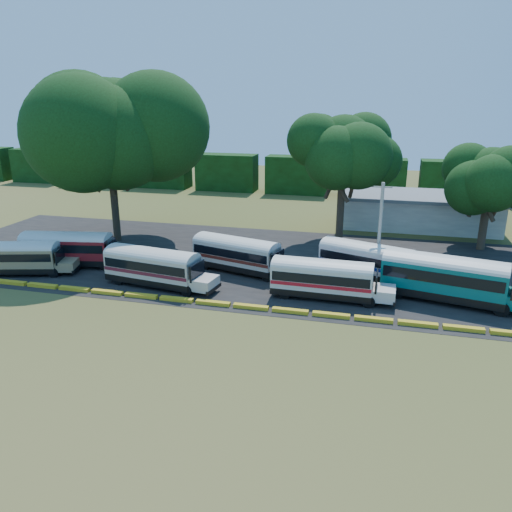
% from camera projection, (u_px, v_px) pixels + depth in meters
% --- Properties ---
extents(ground, '(160.00, 160.00, 0.00)m').
position_uv_depth(ground, '(190.00, 308.00, 37.61)').
color(ground, '#3C4B19').
rests_on(ground, ground).
extents(asphalt_strip, '(64.00, 24.00, 0.02)m').
position_uv_depth(asphalt_strip, '(245.00, 260.00, 48.45)').
color(asphalt_strip, black).
rests_on(asphalt_strip, ground).
extents(curb, '(53.70, 0.45, 0.30)m').
position_uv_depth(curb, '(195.00, 301.00, 38.49)').
color(curb, gold).
rests_on(curb, ground).
extents(terminal_building, '(19.00, 9.00, 4.00)m').
position_uv_depth(terminal_building, '(419.00, 210.00, 60.49)').
color(terminal_building, silver).
rests_on(terminal_building, ground).
extents(treeline_backdrop, '(130.00, 4.00, 6.00)m').
position_uv_depth(treeline_backdrop, '(297.00, 175.00, 80.99)').
color(treeline_backdrop, black).
rests_on(treeline_backdrop, ground).
extents(bus_beige, '(9.38, 4.56, 3.00)m').
position_uv_depth(bus_beige, '(18.00, 256.00, 44.27)').
color(bus_beige, black).
rests_on(bus_beige, ground).
extents(bus_red, '(10.19, 4.12, 3.26)m').
position_uv_depth(bus_red, '(69.00, 247.00, 46.42)').
color(bus_red, black).
rests_on(bus_red, ground).
extents(bus_cream_west, '(10.10, 3.86, 3.24)m').
position_uv_depth(bus_cream_west, '(154.00, 265.00, 41.50)').
color(bus_cream_west, black).
rests_on(bus_cream_west, ground).
extents(bus_cream_east, '(9.99, 4.89, 3.19)m').
position_uv_depth(bus_cream_east, '(238.00, 253.00, 44.89)').
color(bus_cream_east, black).
rests_on(bus_cream_east, ground).
extents(bus_white_red, '(9.65, 2.62, 3.15)m').
position_uv_depth(bus_white_red, '(325.00, 277.00, 38.94)').
color(bus_white_red, black).
rests_on(bus_white_red, ground).
extents(bus_white_blue, '(10.01, 5.61, 3.22)m').
position_uv_depth(bus_white_blue, '(368.00, 259.00, 43.03)').
color(bus_white_blue, black).
rests_on(bus_white_blue, ground).
extents(bus_teal, '(11.43, 5.08, 3.65)m').
position_uv_depth(bus_teal, '(447.00, 276.00, 38.29)').
color(bus_teal, black).
rests_on(bus_teal, ground).
extents(tree_west, '(14.63, 14.63, 17.11)m').
position_uv_depth(tree_west, '(108.00, 131.00, 51.87)').
color(tree_west, '#322719').
rests_on(tree_west, ground).
extents(tree_center, '(8.95, 8.95, 13.48)m').
position_uv_depth(tree_center, '(344.00, 147.00, 52.39)').
color(tree_center, '#322719').
rests_on(tree_center, ground).
extents(tree_east, '(7.76, 7.76, 10.50)m').
position_uv_depth(tree_east, '(491.00, 177.00, 49.66)').
color(tree_east, '#322719').
rests_on(tree_east, ground).
extents(utility_pole, '(1.60, 0.30, 8.18)m').
position_uv_depth(utility_pole, '(380.00, 227.00, 44.06)').
color(utility_pole, gray).
rests_on(utility_pole, ground).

